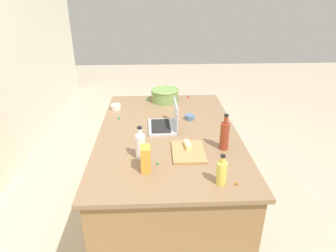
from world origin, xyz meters
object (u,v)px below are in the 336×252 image
(ramekin_small, at_px, (190,117))
(bottle_vinegar, at_px, (140,146))
(butter_stick_left, at_px, (188,145))
(cutting_board, at_px, (188,152))
(bottle_oil, at_px, (222,172))
(ramekin_medium, at_px, (116,107))
(mixing_bowl_large, at_px, (165,95))
(candy_bag, at_px, (146,159))
(laptop, at_px, (166,123))
(bottle_soy, at_px, (225,135))

(ramekin_small, bearing_deg, bottle_vinegar, 147.30)
(butter_stick_left, bearing_deg, ramekin_small, -7.88)
(cutting_board, bearing_deg, bottle_oil, -157.05)
(ramekin_small, height_order, ramekin_medium, ramekin_medium)
(mixing_bowl_large, bearing_deg, candy_bag, 172.35)
(butter_stick_left, xyz_separation_m, ramekin_small, (0.53, -0.07, -0.02))
(mixing_bowl_large, distance_m, bottle_oil, 1.44)
(bottle_oil, bearing_deg, ramekin_small, 4.89)
(mixing_bowl_large, bearing_deg, bottle_vinegar, 169.29)
(cutting_board, bearing_deg, ramekin_medium, 35.25)
(ramekin_medium, xyz_separation_m, candy_bag, (-1.06, -0.31, 0.06))
(laptop, height_order, cutting_board, laptop)
(bottle_vinegar, distance_m, cutting_board, 0.35)
(butter_stick_left, bearing_deg, bottle_soy, -90.28)
(laptop, bearing_deg, butter_stick_left, -159.28)
(butter_stick_left, relative_size, ramekin_small, 1.34)
(bottle_soy, distance_m, bottle_oil, 0.43)
(mixing_bowl_large, height_order, cutting_board, mixing_bowl_large)
(mixing_bowl_large, xyz_separation_m, ramekin_small, (-0.47, -0.20, -0.04))
(ramekin_small, xyz_separation_m, ramekin_medium, (0.27, 0.68, 0.00))
(bottle_vinegar, height_order, ramekin_small, bottle_vinegar)
(ramekin_small, bearing_deg, mixing_bowl_large, 22.57)
(laptop, height_order, ramekin_small, laptop)
(mixing_bowl_large, xyz_separation_m, butter_stick_left, (-1.00, -0.12, -0.03))
(laptop, relative_size, ramekin_medium, 3.40)
(laptop, xyz_separation_m, cutting_board, (-0.41, -0.14, -0.04))
(mixing_bowl_large, xyz_separation_m, cutting_board, (-1.05, -0.12, -0.06))
(ramekin_small, relative_size, ramekin_medium, 0.88)
(bottle_vinegar, bearing_deg, bottle_soy, -80.45)
(cutting_board, relative_size, butter_stick_left, 2.79)
(bottle_vinegar, distance_m, butter_stick_left, 0.35)
(cutting_board, height_order, ramekin_small, ramekin_small)
(ramekin_small, distance_m, ramekin_medium, 0.73)
(candy_bag, bearing_deg, cutting_board, -55.11)
(cutting_board, xyz_separation_m, candy_bag, (-0.20, 0.29, 0.08))
(bottle_oil, height_order, candy_bag, bottle_oil)
(bottle_soy, distance_m, ramekin_small, 0.57)
(laptop, height_order, bottle_vinegar, bottle_vinegar)
(laptop, xyz_separation_m, bottle_soy, (-0.36, -0.40, 0.06))
(ramekin_small, relative_size, candy_bag, 0.48)
(ramekin_small, bearing_deg, laptop, 128.28)
(mixing_bowl_large, height_order, butter_stick_left, mixing_bowl_large)
(bottle_soy, xyz_separation_m, cutting_board, (-0.05, 0.26, -0.10))
(mixing_bowl_large, relative_size, bottle_oil, 1.44)
(bottle_vinegar, bearing_deg, bottle_oil, -122.98)
(bottle_vinegar, distance_m, bottle_oil, 0.58)
(cutting_board, distance_m, ramekin_small, 0.59)
(mixing_bowl_large, distance_m, butter_stick_left, 1.01)
(mixing_bowl_large, height_order, bottle_oil, bottle_oil)
(butter_stick_left, distance_m, ramekin_small, 0.53)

